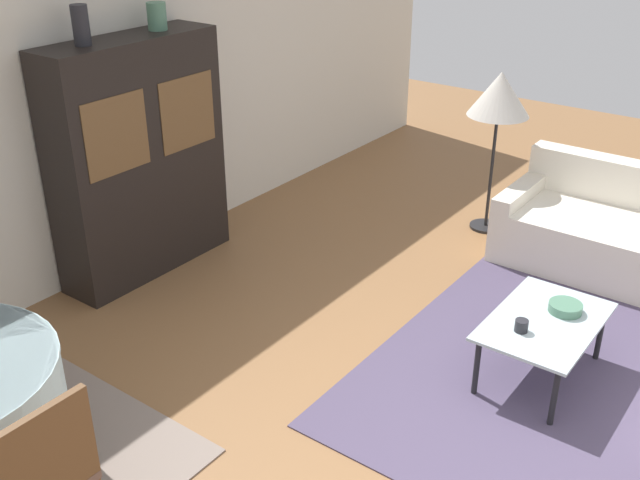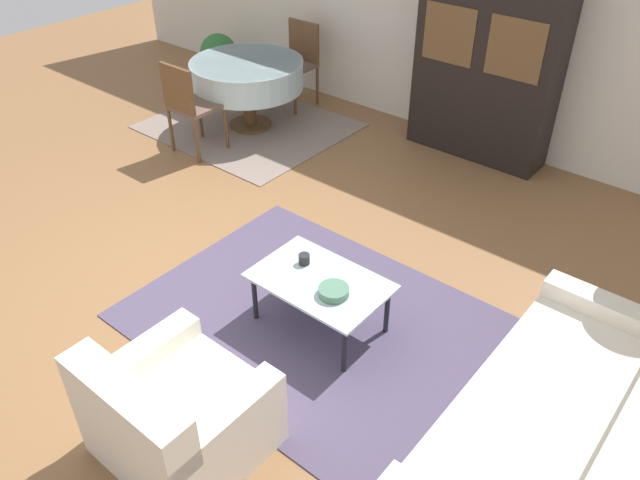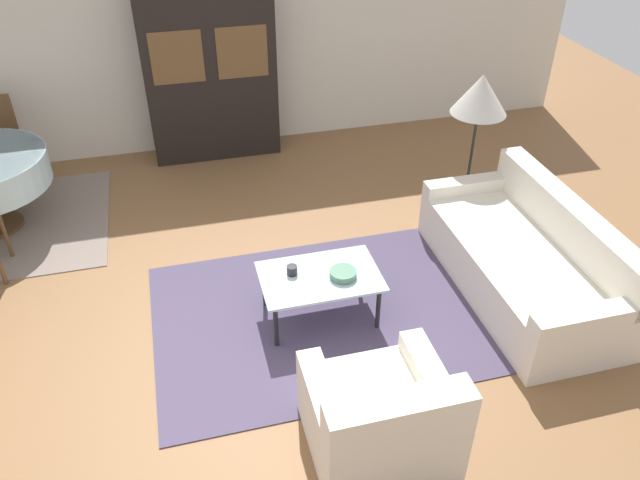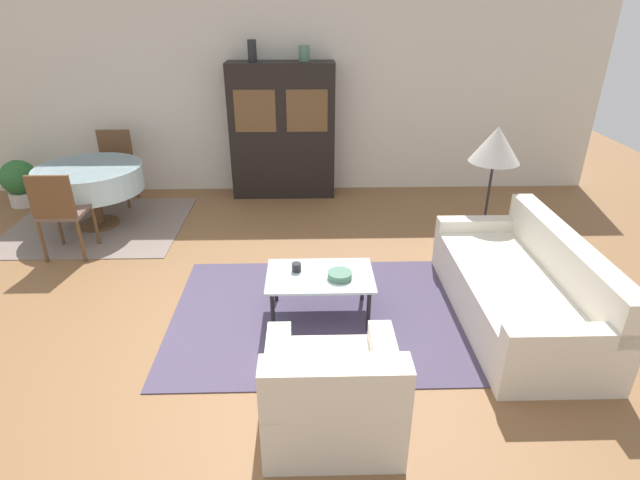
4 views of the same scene
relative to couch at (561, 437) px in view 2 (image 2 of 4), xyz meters
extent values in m
plane|color=brown|center=(-2.74, -0.21, -0.28)|extent=(14.00, 14.00, 0.00)
cube|color=beige|center=(-2.74, 3.42, 1.07)|extent=(10.00, 0.06, 2.70)
cube|color=#4C425B|center=(-1.72, 0.08, -0.28)|extent=(2.68, 1.93, 0.01)
cube|color=gray|center=(-4.46, 2.09, -0.28)|extent=(2.09, 1.79, 0.01)
cube|color=silver|center=(-0.05, 0.00, -0.07)|extent=(0.94, 2.03, 0.43)
cube|color=silver|center=(-0.05, 0.93, 0.21)|extent=(0.94, 0.16, 0.12)
cube|color=silver|center=(-1.70, -1.19, -0.07)|extent=(0.86, 0.81, 0.42)
cube|color=silver|center=(-1.70, -1.49, 0.31)|extent=(0.86, 0.20, 0.33)
cube|color=silver|center=(-2.05, -1.19, 0.20)|extent=(0.16, 0.81, 0.12)
cube|color=silver|center=(-1.35, -1.19, 0.20)|extent=(0.16, 0.81, 0.12)
cylinder|color=black|center=(-2.14, -0.16, -0.08)|extent=(0.04, 0.04, 0.39)
cylinder|color=black|center=(-1.34, -0.16, -0.08)|extent=(0.04, 0.04, 0.39)
cylinder|color=black|center=(-2.14, 0.32, -0.08)|extent=(0.04, 0.04, 0.39)
cylinder|color=black|center=(-1.34, 0.32, -0.08)|extent=(0.04, 0.04, 0.39)
cube|color=silver|center=(-1.74, 0.08, 0.12)|extent=(0.92, 0.60, 0.02)
cube|color=black|center=(-2.18, 3.16, 0.63)|extent=(1.41, 0.41, 1.82)
cube|color=brown|center=(-2.52, 2.95, 0.94)|extent=(0.54, 0.01, 0.54)
cube|color=brown|center=(-1.84, 2.95, 0.94)|extent=(0.54, 0.01, 0.54)
cylinder|color=brown|center=(-4.45, 2.11, -0.26)|extent=(0.48, 0.48, 0.03)
cylinder|color=brown|center=(-4.45, 2.11, -0.05)|extent=(0.14, 0.14, 0.45)
cylinder|color=silver|center=(-4.45, 2.11, 0.33)|extent=(1.22, 1.22, 0.30)
cylinder|color=silver|center=(-4.45, 2.11, 0.46)|extent=(1.23, 1.23, 0.03)
cylinder|color=brown|center=(-4.65, 1.56, -0.04)|extent=(0.04, 0.04, 0.46)
cylinder|color=brown|center=(-4.24, 1.56, -0.04)|extent=(0.04, 0.04, 0.46)
cylinder|color=brown|center=(-4.65, 1.15, -0.04)|extent=(0.04, 0.04, 0.46)
cylinder|color=brown|center=(-4.24, 1.15, -0.04)|extent=(0.04, 0.04, 0.46)
cube|color=brown|center=(-4.45, 1.36, 0.21)|extent=(0.44, 0.44, 0.04)
cube|color=brown|center=(-4.45, 1.16, 0.46)|extent=(0.44, 0.04, 0.46)
cylinder|color=brown|center=(-4.24, 2.65, -0.04)|extent=(0.04, 0.04, 0.46)
cylinder|color=brown|center=(-4.65, 2.65, -0.04)|extent=(0.04, 0.04, 0.46)
cylinder|color=brown|center=(-4.24, 3.06, -0.04)|extent=(0.04, 0.04, 0.46)
cylinder|color=brown|center=(-4.65, 3.06, -0.04)|extent=(0.04, 0.04, 0.46)
cube|color=brown|center=(-4.45, 2.86, 0.21)|extent=(0.44, 0.44, 0.04)
cube|color=brown|center=(-4.45, 3.06, 0.46)|extent=(0.44, 0.04, 0.46)
cylinder|color=black|center=(0.08, 1.29, -0.27)|extent=(0.28, 0.28, 0.02)
cylinder|color=#232328|center=(-1.95, 0.15, 0.17)|extent=(0.08, 0.08, 0.08)
cylinder|color=#4C7A60|center=(-1.58, 0.02, 0.16)|extent=(0.21, 0.21, 0.06)
cylinder|color=beige|center=(-5.72, 2.84, -0.19)|extent=(0.36, 0.36, 0.19)
sphere|color=#2D6B33|center=(-5.72, 2.84, 0.11)|extent=(0.47, 0.47, 0.47)
camera|label=1|loc=(-5.65, -1.11, 2.59)|focal=42.00mm
camera|label=2|loc=(0.34, -2.45, 2.81)|focal=35.00mm
camera|label=3|loc=(-2.69, -3.54, 3.11)|focal=35.00mm
camera|label=4|loc=(-1.84, -3.64, 2.28)|focal=28.00mm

